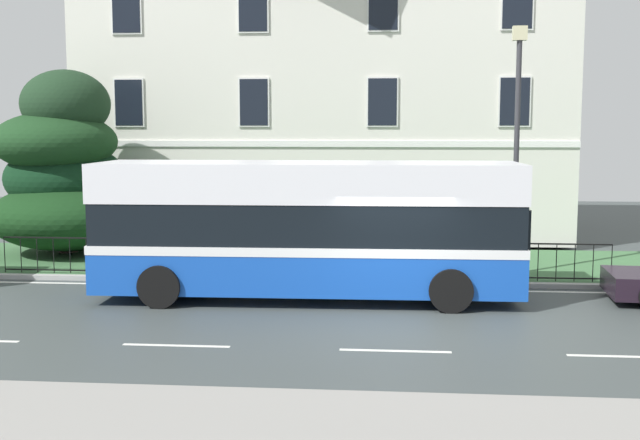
# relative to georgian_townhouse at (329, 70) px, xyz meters

# --- Properties ---
(ground_plane) EXTENTS (60.00, 56.00, 0.18)m
(ground_plane) POSITION_rel_georgian_townhouse_xyz_m (2.47, -13.76, -6.16)
(ground_plane) COLOR #3D4444
(georgian_townhouse) EXTENTS (17.10, 9.54, 11.99)m
(georgian_townhouse) POSITION_rel_georgian_townhouse_xyz_m (0.00, 0.00, 0.00)
(georgian_townhouse) COLOR silver
(georgian_townhouse) RESTS_ON ground_plane
(iron_verge_railing) EXTENTS (15.83, 0.04, 0.97)m
(iron_verge_railing) POSITION_rel_georgian_townhouse_xyz_m (-0.00, -10.40, -5.53)
(iron_verge_railing) COLOR black
(iron_verge_railing) RESTS_ON ground_plane
(evergreen_tree) EXTENTS (4.77, 4.77, 5.60)m
(evergreen_tree) POSITION_rel_georgian_townhouse_xyz_m (-7.60, -6.98, -3.67)
(evergreen_tree) COLOR #423328
(evergreen_tree) RESTS_ON ground_plane
(single_decker_bus) EXTENTS (9.79, 2.88, 3.18)m
(single_decker_bus) POSITION_rel_georgian_townhouse_xyz_m (0.47, -12.35, -4.48)
(single_decker_bus) COLOR blue
(single_decker_bus) RESTS_ON ground_plane
(street_lamp_post) EXTENTS (0.36, 0.24, 6.43)m
(street_lamp_post) POSITION_rel_georgian_townhouse_xyz_m (5.63, -9.46, -2.33)
(street_lamp_post) COLOR #333338
(street_lamp_post) RESTS_ON ground_plane
(litter_bin) EXTENTS (0.45, 0.45, 1.19)m
(litter_bin) POSITION_rel_georgian_townhouse_xyz_m (0.74, -9.46, -5.43)
(litter_bin) COLOR black
(litter_bin) RESTS_ON ground_plane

